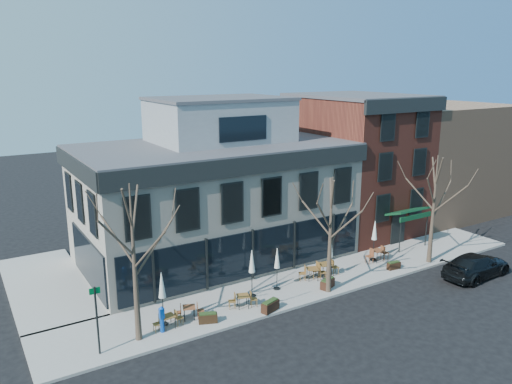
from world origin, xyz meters
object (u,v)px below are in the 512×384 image
cafe_set_0 (168,320)px  call_box (162,318)px  parked_sedan (476,265)px  umbrella_0 (162,288)px

cafe_set_0 → call_box: bearing=-154.2°
parked_sedan → umbrella_0: (-19.71, 4.50, 1.45)m
parked_sedan → umbrella_0: bearing=74.8°
parked_sedan → umbrella_0: size_ratio=1.81×
parked_sedan → cafe_set_0: 20.04m
parked_sedan → cafe_set_0: bearing=76.1°
parked_sedan → call_box: call_box is taller
parked_sedan → call_box: (-20.04, 3.81, 0.14)m
call_box → umbrella_0: umbrella_0 is taller
cafe_set_0 → umbrella_0: umbrella_0 is taller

